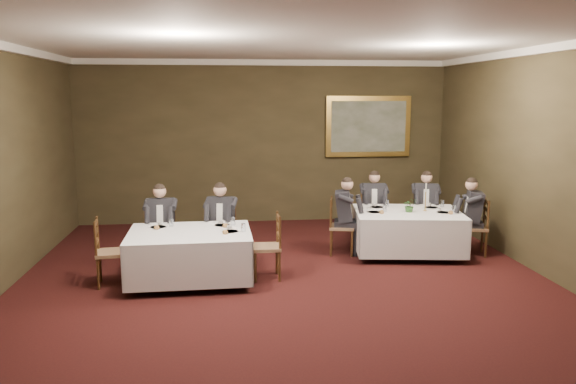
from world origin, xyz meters
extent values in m
plane|color=black|center=(0.00, 0.00, 0.00)|extent=(10.00, 10.00, 0.00)
cube|color=silver|center=(0.00, 0.00, 3.50)|extent=(8.00, 10.00, 0.10)
cube|color=#322B19|center=(0.00, 5.00, 1.75)|extent=(8.00, 0.10, 3.50)
cube|color=#322B19|center=(0.00, -5.00, 1.75)|extent=(8.00, 0.10, 3.50)
cube|color=white|center=(0.00, 4.95, 3.44)|extent=(8.00, 0.10, 0.12)
cube|color=#321E0E|center=(2.30, 2.06, 0.73)|extent=(1.92, 1.54, 0.04)
cube|color=white|center=(2.30, 2.06, 0.76)|extent=(1.98, 1.61, 0.02)
cube|color=white|center=(2.30, 2.06, 0.42)|extent=(2.01, 1.63, 0.65)
cube|color=#321E0E|center=(-1.39, 1.00, 0.73)|extent=(1.76, 1.34, 0.04)
cube|color=white|center=(-1.39, 1.00, 0.76)|extent=(1.82, 1.40, 0.02)
cube|color=white|center=(-1.39, 1.00, 0.42)|extent=(1.84, 1.42, 0.65)
cube|color=brown|center=(1.94, 3.05, 0.48)|extent=(0.49, 0.47, 0.05)
cube|color=#321E0E|center=(1.96, 3.23, 0.73)|extent=(0.38, 0.08, 0.54)
cube|color=black|center=(1.94, 3.05, 0.86)|extent=(0.46, 0.36, 0.55)
sphere|color=#D8A187|center=(1.94, 3.05, 1.24)|extent=(0.23, 0.23, 0.21)
cube|color=brown|center=(2.91, 2.91, 0.48)|extent=(0.53, 0.52, 0.05)
cube|color=#321E0E|center=(2.96, 3.09, 0.73)|extent=(0.37, 0.13, 0.54)
cube|color=black|center=(2.91, 2.91, 0.86)|extent=(0.49, 0.41, 0.55)
sphere|color=#D8A187|center=(2.91, 2.91, 1.24)|extent=(0.26, 0.26, 0.21)
cube|color=brown|center=(1.16, 2.22, 0.48)|extent=(0.51, 0.52, 0.05)
cube|color=#321E0E|center=(0.97, 2.26, 0.73)|extent=(0.11, 0.38, 0.54)
cube|color=black|center=(1.16, 2.22, 0.86)|extent=(0.40, 0.48, 0.55)
sphere|color=#D8A187|center=(1.16, 2.22, 1.24)|extent=(0.25, 0.25, 0.21)
cube|color=brown|center=(3.43, 1.90, 0.48)|extent=(0.52, 0.54, 0.05)
cube|color=#321E0E|center=(3.62, 1.85, 0.73)|extent=(0.13, 0.37, 0.54)
cube|color=black|center=(3.43, 1.90, 0.86)|extent=(0.41, 0.49, 0.55)
sphere|color=#D8A187|center=(3.43, 1.90, 1.24)|extent=(0.26, 0.26, 0.21)
cube|color=brown|center=(-1.90, 1.91, 0.48)|extent=(0.45, 0.43, 0.05)
cube|color=#321E0E|center=(-1.90, 2.10, 0.73)|extent=(0.38, 0.04, 0.54)
cube|color=black|center=(-1.90, 1.91, 0.86)|extent=(0.43, 0.32, 0.55)
sphere|color=#D8A187|center=(-1.90, 1.91, 1.24)|extent=(0.22, 0.22, 0.21)
cube|color=brown|center=(-0.93, 1.93, 0.48)|extent=(0.52, 0.50, 0.05)
cube|color=#321E0E|center=(-0.89, 2.12, 0.73)|extent=(0.38, 0.11, 0.54)
cube|color=black|center=(-0.93, 1.93, 0.86)|extent=(0.48, 0.39, 0.55)
sphere|color=#D8A187|center=(-0.93, 1.93, 1.24)|extent=(0.25, 0.25, 0.21)
cube|color=brown|center=(-0.26, 1.02, 0.48)|extent=(0.42, 0.44, 0.05)
cube|color=#321E0E|center=(-0.07, 1.03, 0.73)|extent=(0.03, 0.38, 0.54)
cube|color=brown|center=(-2.53, 0.98, 0.48)|extent=(0.47, 0.49, 0.05)
cube|color=#321E0E|center=(-2.72, 0.95, 0.73)|extent=(0.08, 0.38, 0.54)
imported|color=#2D5926|center=(2.31, 2.02, 0.89)|extent=(0.24, 0.21, 0.25)
cylinder|color=gold|center=(2.61, 2.09, 0.78)|extent=(0.07, 0.07, 0.02)
cylinder|color=gold|center=(2.61, 2.09, 0.95)|extent=(0.02, 0.02, 0.33)
cylinder|color=white|center=(2.61, 2.09, 1.19)|extent=(0.02, 0.02, 0.15)
cylinder|color=white|center=(1.86, 2.51, 0.77)|extent=(0.25, 0.25, 0.01)
cylinder|color=white|center=(1.86, 2.66, 0.80)|extent=(0.08, 0.08, 0.05)
cylinder|color=white|center=(2.03, 2.51, 0.83)|extent=(0.06, 0.06, 0.14)
cylinder|color=white|center=(-1.89, 1.37, 0.77)|extent=(0.25, 0.25, 0.01)
cylinder|color=white|center=(-1.89, 1.52, 0.80)|extent=(0.08, 0.08, 0.05)
cylinder|color=white|center=(-1.72, 1.37, 0.83)|extent=(0.06, 0.06, 0.14)
cube|color=gold|center=(2.30, 4.94, 2.08)|extent=(1.88, 0.08, 1.33)
cube|color=#4C5539|center=(2.30, 4.90, 2.08)|extent=(1.66, 0.01, 1.11)
camera|label=1|loc=(-0.86, -7.18, 2.75)|focal=35.00mm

